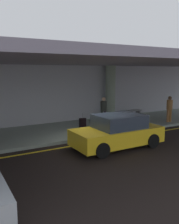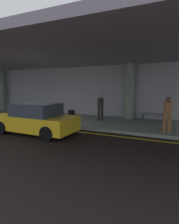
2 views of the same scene
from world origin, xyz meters
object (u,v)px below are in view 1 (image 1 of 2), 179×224
object	(u,v)px
person_waiting_for_ride	(104,109)
bench_metal	(132,112)
car_yellow_taxi	(118,132)
traveler_with_luggage	(169,107)
support_column_center	(110,92)
suitcase_upright_secondary	(83,124)

from	to	relation	value
person_waiting_for_ride	bench_metal	bearing A→B (deg)	174.94
car_yellow_taxi	traveler_with_luggage	distance (m)	6.31
support_column_center	traveler_with_luggage	distance (m)	4.07
car_yellow_taxi	bench_metal	distance (m)	7.01
support_column_center	bench_metal	xyz separation A→B (m)	(1.61, -0.41, -1.47)
traveler_with_luggage	person_waiting_for_ride	size ratio (longest dim) A/B	1.00
traveler_with_luggage	bench_metal	bearing A→B (deg)	-100.80
person_waiting_for_ride	suitcase_upright_secondary	xyz separation A→B (m)	(-1.80, -0.58, -0.65)
traveler_with_luggage	person_waiting_for_ride	xyz separation A→B (m)	(-4.02, 1.64, 0.00)
support_column_center	person_waiting_for_ride	bearing A→B (deg)	-136.25
support_column_center	traveler_with_luggage	xyz separation A→B (m)	(2.54, -3.06, -0.86)
traveler_with_luggage	suitcase_upright_secondary	world-z (taller)	traveler_with_luggage
suitcase_upright_secondary	bench_metal	world-z (taller)	suitcase_upright_secondary
suitcase_upright_secondary	support_column_center	bearing A→B (deg)	41.56
support_column_center	traveler_with_luggage	size ratio (longest dim) A/B	2.17
car_yellow_taxi	suitcase_upright_secondary	bearing A→B (deg)	89.79
car_yellow_taxi	bench_metal	world-z (taller)	car_yellow_taxi
traveler_with_luggage	suitcase_upright_secondary	bearing A→B (deg)	-40.29
traveler_with_luggage	bench_metal	distance (m)	2.88
person_waiting_for_ride	bench_metal	distance (m)	3.32
traveler_with_luggage	bench_metal	size ratio (longest dim) A/B	1.05
car_yellow_taxi	support_column_center	bearing A→B (deg)	58.65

